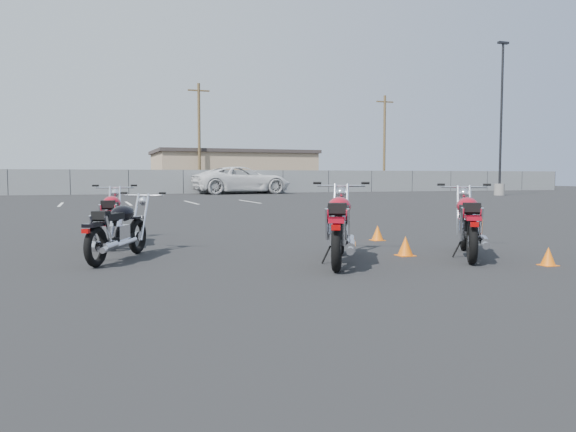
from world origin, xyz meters
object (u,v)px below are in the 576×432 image
object	(u,v)px
motorcycle_third_red	(339,227)
motorcycle_rear_red	(469,224)
motorcycle_second_black	(118,230)
white_van	(242,172)
motorcycle_front_red	(112,218)

from	to	relation	value
motorcycle_third_red	motorcycle_rear_red	world-z (taller)	motorcycle_third_red
motorcycle_second_black	white_van	xyz separation A→B (m)	(10.51, 32.16, 1.15)
motorcycle_front_red	motorcycle_second_black	bearing A→B (deg)	-89.41
motorcycle_rear_red	motorcycle_second_black	bearing A→B (deg)	163.77
motorcycle_third_red	motorcycle_rear_red	distance (m)	2.19
motorcycle_second_black	motorcycle_rear_red	bearing A→B (deg)	-16.23
motorcycle_front_red	motorcycle_third_red	xyz separation A→B (m)	(3.08, -3.39, 0.03)
motorcycle_second_black	motorcycle_third_red	size ratio (longest dim) A/B	0.85
motorcycle_third_red	white_van	bearing A→B (deg)	77.48
motorcycle_rear_red	white_van	xyz separation A→B (m)	(5.26, 33.68, 1.09)
motorcycle_rear_red	motorcycle_third_red	bearing A→B (deg)	176.72
white_van	motorcycle_rear_red	bearing A→B (deg)	166.36
motorcycle_front_red	motorcycle_rear_red	xyz separation A→B (m)	(5.26, -3.52, 0.02)
motorcycle_second_black	motorcycle_rear_red	world-z (taller)	motorcycle_rear_red
motorcycle_rear_red	white_van	distance (m)	34.11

